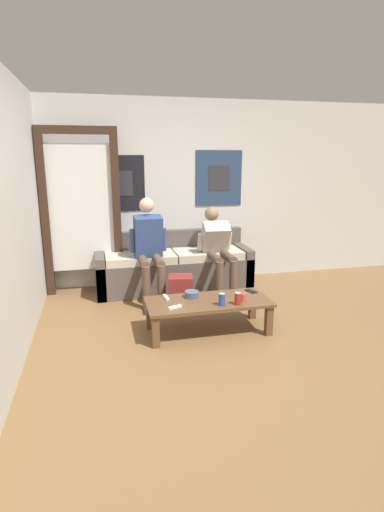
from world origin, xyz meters
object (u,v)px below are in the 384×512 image
at_px(person_seated_adult, 149,246).
at_px(game_controller_near_right, 166,297).
at_px(cell_phone, 251,291).
at_px(drink_can_blue, 222,299).
at_px(ceramic_bowl, 192,294).
at_px(backpack, 181,293).
at_px(person_seated_teen, 218,247).
at_px(couch, 174,268).
at_px(coffee_table, 208,305).
at_px(game_controller_near_left, 175,307).
at_px(pillar_candle, 242,297).
at_px(drink_can_red, 238,299).

distance_m(person_seated_adult, game_controller_near_right, 1.01).
bearing_deg(cell_phone, drink_can_blue, -144.27).
relative_size(ceramic_bowl, cell_phone, 1.03).
distance_m(backpack, ceramic_bowl, 0.58).
relative_size(person_seated_teen, backpack, 2.74).
bearing_deg(couch, game_controller_near_right, -104.37).
bearing_deg(couch, person_seated_adult, -135.35).
relative_size(backpack, ceramic_bowl, 2.64).
bearing_deg(coffee_table, couch, 92.94).
xyz_separation_m(person_seated_teen, ceramic_bowl, (-0.59, -1.02, -0.25)).
height_order(drink_can_blue, game_controller_near_left, drink_can_blue).
distance_m(couch, cell_phone, 1.46).
distance_m(couch, coffee_table, 1.48).
height_order(pillar_candle, cell_phone, pillar_candle).
bearing_deg(cell_phone, person_seated_teen, 94.77).
bearing_deg(cell_phone, couch, 114.70).
height_order(person_seated_adult, drink_can_red, person_seated_adult).
xyz_separation_m(drink_can_red, cell_phone, (0.28, 0.33, -0.06)).
xyz_separation_m(drink_can_blue, game_controller_near_right, (-0.51, 0.33, -0.05)).
relative_size(person_seated_adult, cell_phone, 8.51).
bearing_deg(couch, game_controller_near_left, -100.54).
distance_m(coffee_table, person_seated_teen, 1.28).
height_order(person_seated_adult, person_seated_teen, person_seated_adult).
bearing_deg(coffee_table, pillar_candle, -16.93).
xyz_separation_m(person_seated_adult, cell_phone, (0.99, -0.95, -0.35)).
height_order(person_seated_adult, pillar_candle, person_seated_adult).
distance_m(person_seated_teen, cell_phone, 1.04).
relative_size(couch, game_controller_near_left, 14.28).
bearing_deg(ceramic_bowl, person_seated_adult, 107.67).
distance_m(ceramic_bowl, game_controller_near_right, 0.27).
bearing_deg(coffee_table, backpack, 102.09).
height_order(person_seated_teen, cell_phone, person_seated_teen).
xyz_separation_m(person_seated_adult, game_controller_near_left, (0.08, -1.24, -0.34)).
bearing_deg(game_controller_near_left, cell_phone, 17.49).
xyz_separation_m(person_seated_teen, drink_can_blue, (-0.36, -1.31, -0.23)).
height_order(backpack, game_controller_near_right, backpack).
xyz_separation_m(couch, drink_can_blue, (0.17, -1.64, 0.12)).
bearing_deg(person_seated_teen, backpack, -142.10).
relative_size(person_seated_teen, game_controller_near_left, 7.67).
height_order(couch, coffee_table, couch).
distance_m(person_seated_adult, pillar_candle, 1.47).
bearing_deg(pillar_candle, cell_phone, 51.87).
bearing_deg(pillar_candle, couch, 104.55).
bearing_deg(cell_phone, ceramic_bowl, -178.23).
bearing_deg(drink_can_red, pillar_candle, 44.17).
bearing_deg(person_seated_adult, couch, 44.65).
height_order(drink_can_blue, drink_can_red, same).
bearing_deg(couch, cell_phone, -65.30).
distance_m(couch, drink_can_blue, 1.66).
bearing_deg(person_seated_teen, game_controller_near_left, -122.81).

